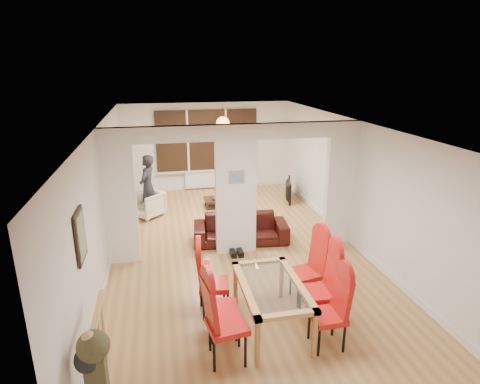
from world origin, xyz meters
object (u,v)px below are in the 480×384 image
object	(u,v)px
dining_chair_la	(227,320)
sofa	(241,229)
dining_table	(271,306)
dining_chair_rc	(307,268)
dining_chair_ra	(328,311)
person	(148,187)
dining_chair_rb	(319,287)
dining_chair_lb	(222,303)
television	(286,190)
bowl	(216,199)
coffee_table	(224,202)
armchair	(147,204)
dining_chair_lc	(214,280)
bottle	(218,193)

from	to	relation	value
dining_chair_la	sofa	world-z (taller)	dining_chair_la
dining_table	dining_chair_rc	world-z (taller)	dining_chair_rc
dining_chair_ra	person	bearing A→B (deg)	112.77
dining_chair_rb	dining_chair_lb	bearing A→B (deg)	-176.80
television	bowl	size ratio (longest dim) A/B	4.76
dining_chair_ra	sofa	world-z (taller)	dining_chair_ra
dining_chair_rb	sofa	size ratio (longest dim) A/B	0.59
dining_chair_rb	dining_chair_rc	bearing A→B (deg)	89.45
dining_chair_lb	coffee_table	world-z (taller)	dining_chair_lb
dining_chair_ra	armchair	size ratio (longest dim) A/B	1.53
dining_chair_ra	sofa	size ratio (longest dim) A/B	0.54
coffee_table	armchair	bearing A→B (deg)	-170.31
dining_chair_lb	dining_chair_rc	bearing A→B (deg)	30.71
dining_table	person	xyz separation A→B (m)	(-1.75, 4.87, 0.44)
dining_chair_la	dining_chair_rb	world-z (taller)	dining_chair_la
dining_chair_lc	television	bearing A→B (deg)	67.69
dining_chair_lc	person	world-z (taller)	person
dining_chair_lc	person	xyz separation A→B (m)	(-1.01, 4.32, 0.24)
person	dining_table	bearing A→B (deg)	41.83
coffee_table	bowl	world-z (taller)	bowl
dining_chair_lc	dining_chair_la	bearing A→B (deg)	-82.32
sofa	armchair	bearing A→B (deg)	141.63
dining_chair_ra	bowl	world-z (taller)	dining_chair_ra
person	bowl	bearing A→B (deg)	122.30
dining_chair_rc	dining_chair_ra	bearing A→B (deg)	-108.21
dining_table	dining_chair_lc	size ratio (longest dim) A/B	1.37
dining_table	dining_chair_rb	size ratio (longest dim) A/B	1.30
sofa	television	xyz separation A→B (m)	(1.81, 2.47, 0.00)
dining_chair_lb	bottle	world-z (taller)	dining_chair_lb
dining_chair_la	dining_chair_rb	bearing A→B (deg)	10.06
dining_table	dining_chair_lc	bearing A→B (deg)	143.48
dining_table	person	world-z (taller)	person
bowl	sofa	bearing A→B (deg)	-84.15
bottle	person	bearing A→B (deg)	-165.97
dining_chair_ra	dining_chair_lc	bearing A→B (deg)	140.87
dining_table	bottle	size ratio (longest dim) A/B	5.49
dining_chair_lb	armchair	size ratio (longest dim) A/B	1.47
dining_chair_ra	bottle	bearing A→B (deg)	94.60
dining_table	person	size ratio (longest dim) A/B	0.96
sofa	bowl	bearing A→B (deg)	101.67
dining_chair_rb	armchair	size ratio (longest dim) A/B	1.67
dining_chair_ra	armchair	distance (m)	6.00
dining_chair_la	television	distance (m)	6.58
sofa	bottle	xyz separation A→B (m)	(-0.14, 2.32, 0.09)
dining_chair_lc	dining_chair_rc	size ratio (longest dim) A/B	0.98
bowl	dining_chair_la	bearing A→B (deg)	-96.93
dining_chair_lb	television	world-z (taller)	dining_chair_lb
television	dining_chair_ra	bearing A→B (deg)	-176.58
dining_chair_rc	dining_chair_lb	bearing A→B (deg)	-169.97
person	bottle	world-z (taller)	person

